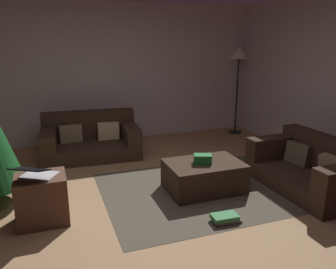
{
  "coord_description": "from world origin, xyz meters",
  "views": [
    {
      "loc": [
        -0.97,
        -3.39,
        1.9
      ],
      "look_at": [
        0.43,
        0.48,
        0.75
      ],
      "focal_mm": 36.16,
      "sensor_mm": 36.0,
      "label": 1
    }
  ],
  "objects_px": {
    "couch_right": "(312,168)",
    "book_stack": "(226,218)",
    "laptop": "(36,173)",
    "couch_left": "(91,140)",
    "ottoman": "(204,176)",
    "side_table": "(42,199)",
    "gift_box": "(203,159)",
    "tv_remote": "(207,159)",
    "corner_lamp": "(239,60)"
  },
  "relations": [
    {
      "from": "couch_left",
      "to": "laptop",
      "type": "height_order",
      "value": "couch_left"
    },
    {
      "from": "couch_left",
      "to": "side_table",
      "type": "xyz_separation_m",
      "value": [
        -0.78,
        -2.08,
        -0.01
      ]
    },
    {
      "from": "couch_left",
      "to": "ottoman",
      "type": "xyz_separation_m",
      "value": [
        1.2,
        -1.94,
        -0.08
      ]
    },
    {
      "from": "book_stack",
      "to": "corner_lamp",
      "type": "distance_m",
      "value": 4.06
    },
    {
      "from": "tv_remote",
      "to": "laptop",
      "type": "xyz_separation_m",
      "value": [
        -2.08,
        -0.26,
        0.19
      ]
    },
    {
      "from": "couch_left",
      "to": "book_stack",
      "type": "bearing_deg",
      "value": 114.33
    },
    {
      "from": "tv_remote",
      "to": "side_table",
      "type": "height_order",
      "value": "side_table"
    },
    {
      "from": "gift_box",
      "to": "corner_lamp",
      "type": "xyz_separation_m",
      "value": [
        1.92,
        2.39,
        1.09
      ]
    },
    {
      "from": "ottoman",
      "to": "tv_remote",
      "type": "relative_size",
      "value": 6.04
    },
    {
      "from": "gift_box",
      "to": "book_stack",
      "type": "height_order",
      "value": "gift_box"
    },
    {
      "from": "couch_left",
      "to": "tv_remote",
      "type": "relative_size",
      "value": 10.12
    },
    {
      "from": "tv_remote",
      "to": "couch_left",
      "type": "bearing_deg",
      "value": 151.68
    },
    {
      "from": "book_stack",
      "to": "ottoman",
      "type": "bearing_deg",
      "value": 80.62
    },
    {
      "from": "couch_left",
      "to": "gift_box",
      "type": "bearing_deg",
      "value": 123.88
    },
    {
      "from": "couch_left",
      "to": "book_stack",
      "type": "distance_m",
      "value": 2.97
    },
    {
      "from": "couch_right",
      "to": "tv_remote",
      "type": "distance_m",
      "value": 1.39
    },
    {
      "from": "couch_right",
      "to": "corner_lamp",
      "type": "xyz_separation_m",
      "value": [
        0.51,
        2.79,
        1.26
      ]
    },
    {
      "from": "laptop",
      "to": "book_stack",
      "type": "distance_m",
      "value": 2.05
    },
    {
      "from": "laptop",
      "to": "corner_lamp",
      "type": "bearing_deg",
      "value": 33.3
    },
    {
      "from": "tv_remote",
      "to": "side_table",
      "type": "relative_size",
      "value": 0.31
    },
    {
      "from": "couch_right",
      "to": "book_stack",
      "type": "bearing_deg",
      "value": 104.35
    },
    {
      "from": "couch_left",
      "to": "side_table",
      "type": "bearing_deg",
      "value": 72.7
    },
    {
      "from": "gift_box",
      "to": "laptop",
      "type": "relative_size",
      "value": 0.43
    },
    {
      "from": "couch_right",
      "to": "corner_lamp",
      "type": "height_order",
      "value": "corner_lamp"
    },
    {
      "from": "side_table",
      "to": "book_stack",
      "type": "distance_m",
      "value": 1.98
    },
    {
      "from": "side_table",
      "to": "laptop",
      "type": "distance_m",
      "value": 0.33
    },
    {
      "from": "gift_box",
      "to": "book_stack",
      "type": "relative_size",
      "value": 0.71
    },
    {
      "from": "book_stack",
      "to": "laptop",
      "type": "bearing_deg",
      "value": 161.2
    },
    {
      "from": "laptop",
      "to": "couch_right",
      "type": "bearing_deg",
      "value": -3.9
    },
    {
      "from": "ottoman",
      "to": "side_table",
      "type": "height_order",
      "value": "side_table"
    },
    {
      "from": "gift_box",
      "to": "tv_remote",
      "type": "distance_m",
      "value": 0.15
    },
    {
      "from": "corner_lamp",
      "to": "side_table",
      "type": "bearing_deg",
      "value": -147.02
    },
    {
      "from": "ottoman",
      "to": "side_table",
      "type": "distance_m",
      "value": 1.99
    },
    {
      "from": "side_table",
      "to": "book_stack",
      "type": "bearing_deg",
      "value": -20.47
    },
    {
      "from": "ottoman",
      "to": "tv_remote",
      "type": "height_order",
      "value": "tv_remote"
    },
    {
      "from": "tv_remote",
      "to": "corner_lamp",
      "type": "height_order",
      "value": "corner_lamp"
    },
    {
      "from": "couch_left",
      "to": "gift_box",
      "type": "height_order",
      "value": "couch_left"
    },
    {
      "from": "couch_right",
      "to": "laptop",
      "type": "bearing_deg",
      "value": 85.29
    },
    {
      "from": "ottoman",
      "to": "corner_lamp",
      "type": "height_order",
      "value": "corner_lamp"
    },
    {
      "from": "gift_box",
      "to": "laptop",
      "type": "xyz_separation_m",
      "value": [
        -1.98,
        -0.16,
        0.14
      ]
    },
    {
      "from": "ottoman",
      "to": "book_stack",
      "type": "height_order",
      "value": "ottoman"
    },
    {
      "from": "couch_right",
      "to": "corner_lamp",
      "type": "bearing_deg",
      "value": -11.14
    },
    {
      "from": "ottoman",
      "to": "book_stack",
      "type": "relative_size",
      "value": 3.08
    },
    {
      "from": "tv_remote",
      "to": "corner_lamp",
      "type": "relative_size",
      "value": 0.09
    },
    {
      "from": "ottoman",
      "to": "laptop",
      "type": "xyz_separation_m",
      "value": [
        -2.01,
        -0.19,
        0.39
      ]
    },
    {
      "from": "couch_right",
      "to": "gift_box",
      "type": "height_order",
      "value": "couch_right"
    },
    {
      "from": "gift_box",
      "to": "corner_lamp",
      "type": "distance_m",
      "value": 3.25
    },
    {
      "from": "gift_box",
      "to": "couch_left",
      "type": "bearing_deg",
      "value": 120.54
    },
    {
      "from": "ottoman",
      "to": "corner_lamp",
      "type": "xyz_separation_m",
      "value": [
        1.88,
        2.37,
        1.34
      ]
    },
    {
      "from": "ottoman",
      "to": "couch_left",
      "type": "bearing_deg",
      "value": 121.65
    }
  ]
}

